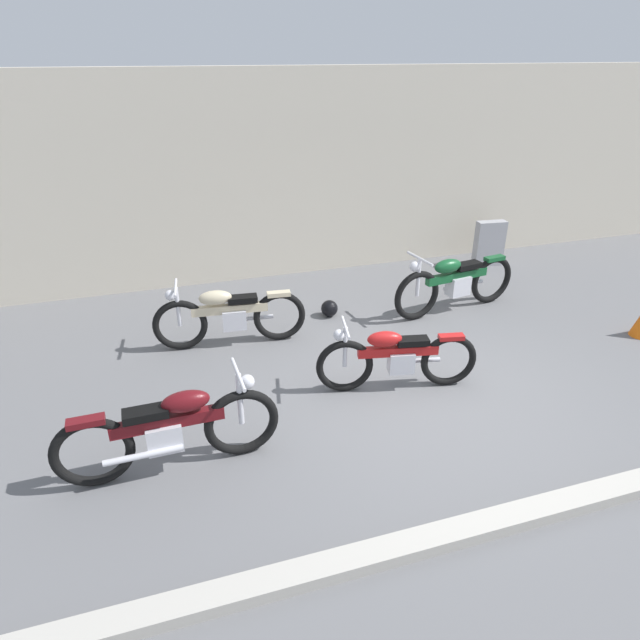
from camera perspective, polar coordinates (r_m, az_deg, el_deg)
The scene contains 9 objects.
ground_plane at distance 6.75m, azimuth 10.96°, elevation -7.80°, with size 40.00×40.00×0.00m, color slate.
building_wall at distance 9.96m, azimuth -0.55°, elevation 14.89°, with size 18.00×0.30×3.50m, color beige.
curb_strip at distance 5.46m, azimuth 21.16°, elevation -18.19°, with size 18.00×0.24×0.12m, color #B7B2A8.
stone_marker at distance 10.96m, azimuth 17.20°, elevation 7.62°, with size 0.55×0.20×0.86m, color #9E9EA3.
helmet at distance 8.48m, azimuth 0.98°, elevation 1.21°, with size 0.26×0.26×0.26m, color black.
motorcycle_green at distance 8.78m, azimuth 13.86°, elevation 3.84°, with size 2.23×0.67×1.00m.
motorcycle_cream at distance 7.63m, azimuth -9.46°, elevation 0.50°, with size 2.10×0.59×0.94m.
motorcycle_red at distance 6.63m, azimuth 7.92°, elevation -3.88°, with size 1.94×0.64×0.88m.
motorcycle_maroon at distance 5.53m, azimuth -15.24°, elevation -10.94°, with size 2.16×0.60×0.97m.
Camera 1 is at (-2.87, -4.83, 3.74)m, focal length 30.75 mm.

